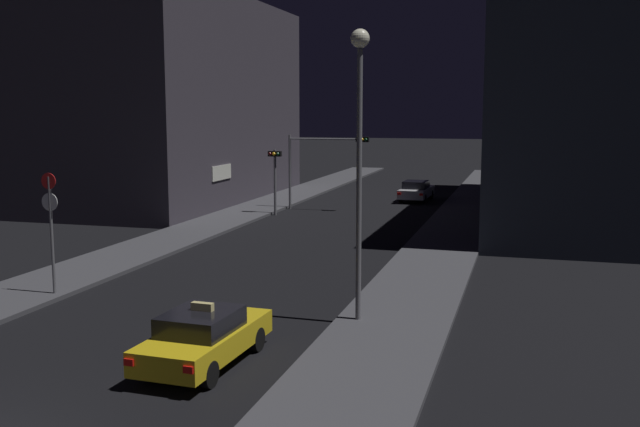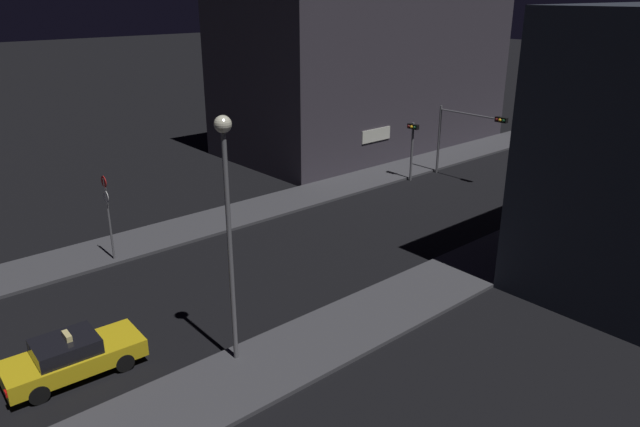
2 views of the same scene
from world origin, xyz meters
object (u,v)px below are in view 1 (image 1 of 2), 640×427
(traffic_light_left_kerb, at_px, (275,169))
(street_lamp_near_block, at_px, (360,123))
(traffic_light_overhead, at_px, (322,155))
(taxi, at_px, (204,337))
(sign_pole_left, at_px, (51,221))
(far_car, at_px, (416,191))

(traffic_light_left_kerb, xyz_separation_m, street_lamp_near_block, (9.93, -20.67, 3.15))
(traffic_light_overhead, bearing_deg, taxi, -80.06)
(traffic_light_overhead, bearing_deg, sign_pole_left, -96.88)
(traffic_light_left_kerb, relative_size, street_lamp_near_block, 0.47)
(taxi, bearing_deg, traffic_light_overhead, 99.94)
(far_car, distance_m, traffic_light_overhead, 8.57)
(taxi, xyz_separation_m, traffic_light_overhead, (-4.91, 28.02, 2.79))
(traffic_light_overhead, height_order, sign_pole_left, traffic_light_overhead)
(street_lamp_near_block, bearing_deg, traffic_light_overhead, 108.35)
(traffic_light_left_kerb, bearing_deg, street_lamp_near_block, -64.34)
(taxi, xyz_separation_m, far_car, (0.12, 34.37, -0.00))
(traffic_light_overhead, height_order, street_lamp_near_block, street_lamp_near_block)
(taxi, bearing_deg, far_car, 89.80)
(far_car, distance_m, traffic_light_left_kerb, 11.83)
(traffic_light_overhead, xyz_separation_m, sign_pole_left, (-2.82, -23.33, -0.90))
(far_car, bearing_deg, street_lamp_near_block, -84.70)
(far_car, height_order, street_lamp_near_block, street_lamp_near_block)
(far_car, bearing_deg, traffic_light_overhead, -128.37)
(far_car, xyz_separation_m, sign_pole_left, (-7.84, -29.68, 1.89))
(far_car, height_order, sign_pole_left, sign_pole_left)
(taxi, relative_size, sign_pole_left, 1.10)
(taxi, bearing_deg, sign_pole_left, 148.79)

